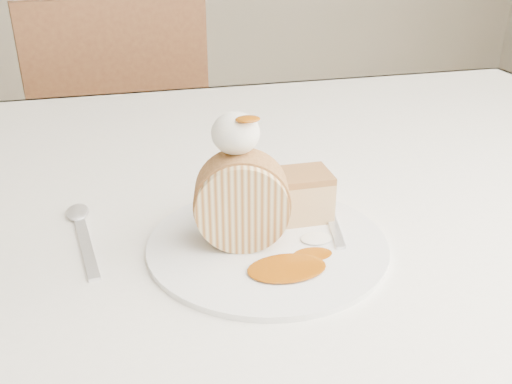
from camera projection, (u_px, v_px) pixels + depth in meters
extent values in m
cube|color=white|center=(251.00, 188.00, 0.78)|extent=(1.40, 0.90, 0.04)
cube|color=white|center=(202.00, 152.00, 1.22)|extent=(1.40, 0.01, 0.28)
cylinder|color=brown|center=(460.00, 236.00, 1.40)|extent=(0.06, 0.06, 0.71)
cube|color=brown|center=(114.00, 161.00, 1.62)|extent=(0.50, 0.50, 0.04)
cube|color=brown|center=(122.00, 95.00, 1.36)|extent=(0.43, 0.13, 0.45)
cylinder|color=brown|center=(163.00, 195.00, 1.94)|extent=(0.04, 0.04, 0.42)
cylinder|color=brown|center=(51.00, 218.00, 1.80)|extent=(0.04, 0.04, 0.42)
cylinder|color=brown|center=(201.00, 246.00, 1.64)|extent=(0.04, 0.04, 0.42)
cylinder|color=brown|center=(70.00, 277.00, 1.50)|extent=(0.04, 0.04, 0.42)
cylinder|color=white|center=(267.00, 244.00, 0.60)|extent=(0.26, 0.26, 0.01)
cylinder|color=beige|center=(242.00, 202.00, 0.58)|extent=(0.10, 0.07, 0.09)
cube|color=#A56F3E|center=(304.00, 197.00, 0.64)|extent=(0.06, 0.05, 0.05)
ellipsoid|color=silver|center=(236.00, 133.00, 0.57)|extent=(0.05, 0.05, 0.04)
ellipsoid|color=#8D4105|center=(248.00, 114.00, 0.54)|extent=(0.02, 0.02, 0.01)
cube|color=silver|center=(333.00, 223.00, 0.64)|extent=(0.05, 0.15, 0.00)
cube|color=silver|center=(87.00, 248.00, 0.60)|extent=(0.04, 0.16, 0.00)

